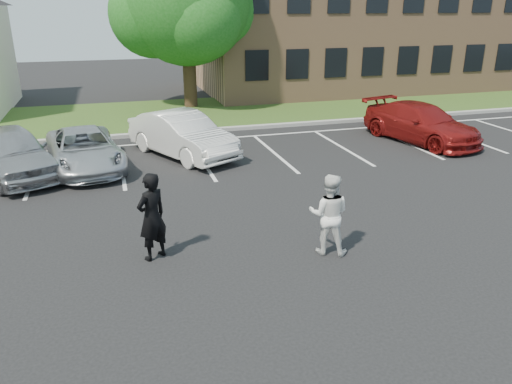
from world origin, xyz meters
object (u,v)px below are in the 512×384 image
at_px(man_black_suit, 152,217).
at_px(car_silver_minivan, 85,150).
at_px(car_silver_west, 12,152).
at_px(car_red_compact, 421,123).
at_px(man_white_shirt, 329,214).
at_px(tree, 188,2).
at_px(office_building, 369,22).
at_px(car_white_sedan, 182,135).

height_order(man_black_suit, car_silver_minivan, man_black_suit).
distance_m(car_silver_west, car_red_compact, 15.18).
bearing_deg(man_white_shirt, man_black_suit, 15.37).
xyz_separation_m(tree, man_white_shirt, (0.01, -17.81, -4.42)).
bearing_deg(car_silver_west, office_building, 12.01).
height_order(tree, car_white_sedan, tree).
distance_m(office_building, tree, 13.34).
height_order(car_silver_minivan, car_red_compact, car_red_compact).
xyz_separation_m(office_building, man_white_shirt, (-12.61, -21.96, -3.23)).
bearing_deg(office_building, man_black_suit, -127.77).
height_order(car_silver_west, car_red_compact, car_silver_west).
bearing_deg(car_white_sedan, man_black_suit, -129.78).
bearing_deg(tree, car_silver_minivan, -118.47).
bearing_deg(man_white_shirt, car_silver_west, -18.08).
xyz_separation_m(office_building, car_white_sedan, (-14.56, -13.40, -3.36)).
bearing_deg(car_silver_west, car_white_sedan, -15.20).
height_order(man_black_suit, car_red_compact, man_black_suit).
bearing_deg(man_white_shirt, tree, -62.11).
relative_size(office_building, car_silver_west, 4.71).
bearing_deg(car_silver_minivan, car_white_sedan, 0.90).
bearing_deg(car_red_compact, car_silver_minivan, 165.47).
bearing_deg(car_red_compact, car_silver_west, 166.33).
height_order(man_white_shirt, car_silver_west, man_white_shirt).
xyz_separation_m(car_silver_west, car_red_compact, (15.18, 0.12, -0.05)).
xyz_separation_m(office_building, car_red_compact, (-4.97, -14.05, -3.40)).
height_order(office_building, man_white_shirt, office_building).
relative_size(tree, man_white_shirt, 4.75).
height_order(tree, man_white_shirt, tree).
height_order(office_building, car_silver_west, office_building).
relative_size(office_building, man_black_suit, 11.36).
bearing_deg(tree, man_white_shirt, -89.96).
height_order(man_white_shirt, car_white_sedan, man_white_shirt).
relative_size(man_white_shirt, car_silver_west, 0.39).
xyz_separation_m(tree, car_white_sedan, (-1.93, -9.25, -4.55)).
height_order(car_silver_west, car_silver_minivan, car_silver_west).
distance_m(office_building, man_black_suit, 26.92).
relative_size(car_silver_west, car_white_sedan, 0.98).
xyz_separation_m(car_silver_west, car_white_sedan, (5.59, 0.78, -0.01)).
bearing_deg(car_silver_west, car_silver_minivan, -17.62).
xyz_separation_m(man_black_suit, car_silver_minivan, (-1.58, 7.16, -0.32)).
bearing_deg(man_black_suit, car_red_compact, 178.62).
relative_size(car_silver_west, car_red_compact, 0.91).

